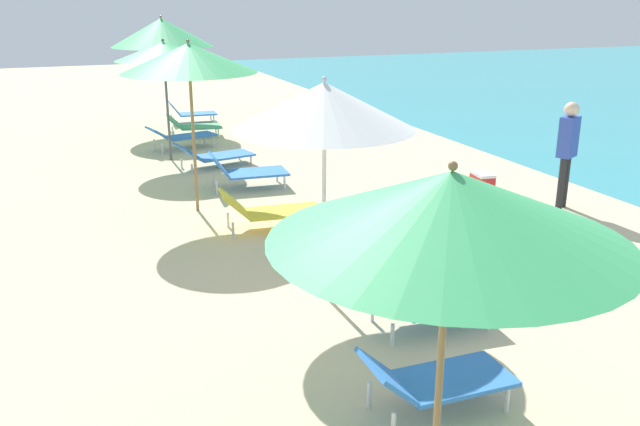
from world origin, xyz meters
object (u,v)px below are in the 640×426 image
Objects in this scene: lounger_third_shoreside at (434,379)px; umbrella_farthest at (162,32)px; umbrella_fourth at (324,106)px; cooler_box at (482,181)px; umbrella_third at (450,207)px; lounger_sixth_inland at (214,155)px; umbrella_sixth at (164,51)px; person_walking_mid at (568,144)px; lounger_fifth_inland at (270,209)px; lounger_fifth_shoreside at (246,171)px; lounger_sixth_shoreside at (181,135)px; lounger_fourth_inland at (426,301)px; umbrella_fifth at (189,58)px; lounger_farthest_shoreside at (191,112)px; lounger_farthest_inland at (193,125)px; lounger_fourth_shoreside at (364,230)px.

umbrella_farthest reaches higher than lounger_third_shoreside.
umbrella_fourth is 5.06× the size of cooler_box.
lounger_sixth_inland is at bearing 85.51° from umbrella_third.
cooler_box is (4.36, -7.75, -2.32)m from umbrella_farthest.
cooler_box is (4.14, -3.49, -0.09)m from lounger_sixth_inland.
umbrella_farthest is (-0.00, 13.34, 2.17)m from lounger_third_shoreside.
person_walking_mid is (5.46, -5.83, -1.20)m from umbrella_sixth.
lounger_fifth_inland is 4.95m from person_walking_mid.
umbrella_fourth reaches higher than cooler_box.
lounger_sixth_shoreside is (-0.48, 3.70, -0.02)m from lounger_fifth_shoreside.
lounger_fourth_inland is (1.28, 2.31, -1.88)m from umbrella_third.
umbrella_fifth reaches higher than umbrella_fourth.
lounger_third_shoreside is at bearing -90.25° from lounger_farthest_shoreside.
lounger_farthest_shoreside reaches higher than lounger_farthest_inland.
person_walking_mid is at bearing -61.52° from umbrella_farthest.
lounger_third_shoreside is at bearing -89.99° from umbrella_farthest.
lounger_fourth_shoreside is at bearing -93.04° from lounger_sixth_inland.
lounger_fourth_inland is 0.97× the size of lounger_fifth_shoreside.
lounger_fifth_inland is 9.31m from lounger_farthest_shoreside.
umbrella_fourth is 7.54m from umbrella_sixth.
umbrella_sixth is 1.51× the size of lounger_sixth_inland.
lounger_fourth_inland is 12.92m from lounger_farthest_shoreside.
umbrella_farthest is (-0.01, 10.83, 0.24)m from umbrella_fourth.
person_walking_mid is at bearing -20.16° from umbrella_fifth.
cooler_box is at bearing -42.37° from umbrella_sixth.
lounger_sixth_shoreside is 0.92× the size of person_walking_mid.
lounger_third_shoreside is 0.51× the size of umbrella_fourth.
lounger_sixth_inland is at bearing -93.30° from lounger_farthest_shoreside.
umbrella_fourth reaches higher than lounger_fourth_shoreside.
lounger_fourth_inland is at bearing -82.00° from umbrella_sixth.
umbrella_farthest is (0.50, 3.31, 0.20)m from umbrella_sixth.
lounger_fifth_inland is at bearing -126.90° from person_walking_mid.
lounger_fifth_shoreside is at bearing 83.32° from umbrella_third.
lounger_third_shoreside reaches higher than lounger_sixth_shoreside.
lounger_sixth_inland is at bearing -52.46° from umbrella_sixth.
lounger_fifth_inland is (0.84, -1.29, -2.15)m from umbrella_fifth.
umbrella_third is 10.25m from lounger_sixth_inland.
umbrella_fourth is (0.58, 3.46, 0.06)m from umbrella_third.
person_walking_mid is (5.05, -6.79, 0.76)m from lounger_sixth_shoreside.
umbrella_third is 15.40m from lounger_farthest_shoreside.
umbrella_farthest is 2.09× the size of lounger_farthest_inland.
lounger_farthest_shoreside is (-0.28, 10.63, -0.02)m from lounger_fourth_shoreside.
lounger_sixth_shoreside reaches higher than cooler_box.
person_walking_mid is (4.96, 4.20, 0.77)m from lounger_third_shoreside.
cooler_box is (4.35, 3.09, -2.08)m from umbrella_fourth.
person_walking_mid is at bearing -66.73° from cooler_box.
umbrella_fifth is 1.98× the size of lounger_farthest_inland.
lounger_fifth_shoreside is at bearing -151.70° from person_walking_mid.
person_walking_mid is at bearing -67.69° from lounger_sixth_shoreside.
umbrella_farthest is (-0.13, 8.35, 2.18)m from lounger_fifth_inland.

